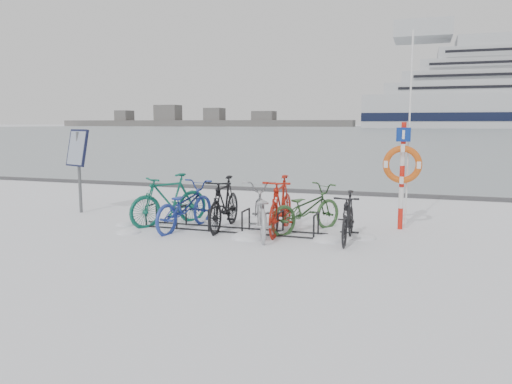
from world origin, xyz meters
name	(u,v)px	position (x,y,z in m)	size (l,w,h in m)	color
ground	(229,230)	(0.00, 0.00, 0.00)	(900.00, 900.00, 0.00)	white
ice_sheet	(408,130)	(0.00, 155.00, 0.01)	(400.00, 298.00, 0.02)	#97A3AB
quay_edge	(297,191)	(0.00, 5.90, 0.05)	(400.00, 0.25, 0.10)	#3F3F42
bike_rack	(229,222)	(0.00, 0.00, 0.18)	(4.00, 0.48, 0.46)	black
info_board	(78,153)	(-4.22, 0.77, 1.46)	(0.72, 0.47, 2.03)	#595B5E
lifebuoy_station	(403,165)	(3.33, 1.17, 1.35)	(0.77, 0.22, 4.01)	red
shoreline	(196,121)	(-122.02, 260.00, 2.79)	(180.00, 12.00, 9.50)	#4B4B4B
bike_0	(169,198)	(-1.47, 0.20, 0.57)	(0.53, 1.89, 1.14)	#125E4A
bike_1	(185,204)	(-0.94, -0.12, 0.51)	(0.68, 1.95, 1.02)	navy
bike_2	(224,202)	(-0.16, 0.16, 0.56)	(0.53, 1.87, 1.12)	black
bike_3	(260,209)	(0.73, -0.20, 0.52)	(0.70, 2.00, 1.05)	#A3A6AA
bike_4	(281,203)	(1.04, 0.20, 0.58)	(0.55, 1.94, 1.17)	#A71C0F
bike_5	(306,207)	(1.50, 0.44, 0.50)	(0.66, 1.89, 0.99)	#31572C
bike_6	(348,216)	(2.43, -0.15, 0.48)	(0.45, 1.60, 0.96)	black
snow_drifts	(252,234)	(0.57, -0.19, 0.00)	(5.47, 2.13, 0.23)	white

